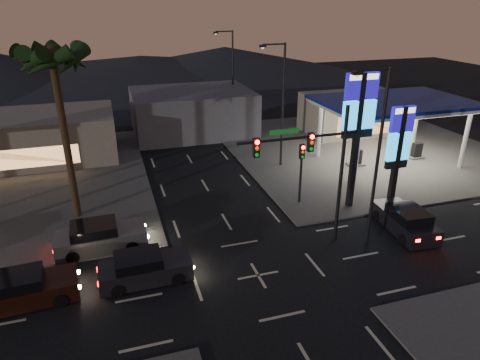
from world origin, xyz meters
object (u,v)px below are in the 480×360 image
object	(u,v)px
car_lane_b_front	(100,237)
pylon_sign_short	(399,143)
car_lane_a_mid	(24,290)
car_lane_a_front	(144,268)
pylon_sign_tall	(359,115)
suv_station	(405,220)
traffic_signal_mast	(314,159)
gas_station	(394,105)

from	to	relation	value
car_lane_b_front	pylon_sign_short	bearing A→B (deg)	-1.63
car_lane_a_mid	car_lane_b_front	world-z (taller)	car_lane_b_front
pylon_sign_short	car_lane_a_front	world-z (taller)	pylon_sign_short
pylon_sign_tall	pylon_sign_short	size ratio (longest dim) A/B	1.29
car_lane_a_mid	suv_station	distance (m)	21.04
pylon_sign_tall	traffic_signal_mast	distance (m)	6.02
pylon_sign_short	car_lane_a_front	distance (m)	17.33
suv_station	traffic_signal_mast	bearing A→B (deg)	176.60
pylon_sign_tall	car_lane_a_front	bearing A→B (deg)	-163.54
pylon_sign_short	suv_station	world-z (taller)	pylon_sign_short
suv_station	gas_station	bearing A→B (deg)	59.95
pylon_sign_tall	pylon_sign_short	bearing A→B (deg)	-21.80
pylon_sign_tall	suv_station	distance (m)	7.02
car_lane_a_mid	car_lane_b_front	size ratio (longest dim) A/B	0.95
car_lane_a_front	car_lane_a_mid	distance (m)	5.48
car_lane_a_front	pylon_sign_short	bearing A→B (deg)	10.79
gas_station	suv_station	size ratio (longest dim) A/B	2.49
pylon_sign_tall	traffic_signal_mast	xyz separation A→B (m)	(-4.74, -3.51, -1.17)
gas_station	car_lane_a_mid	size ratio (longest dim) A/B	2.52
car_lane_a_mid	traffic_signal_mast	bearing A→B (deg)	2.75
car_lane_b_front	car_lane_a_front	bearing A→B (deg)	-60.87
gas_station	pylon_sign_tall	bearing A→B (deg)	-139.09
pylon_sign_short	car_lane_b_front	size ratio (longest dim) A/B	1.37
pylon_sign_tall	car_lane_a_mid	world-z (taller)	pylon_sign_tall
car_lane_a_mid	pylon_sign_tall	bearing A→B (deg)	12.19
suv_station	car_lane_a_front	bearing A→B (deg)	-178.99
gas_station	pylon_sign_tall	world-z (taller)	pylon_sign_tall
gas_station	pylon_sign_tall	xyz separation A→B (m)	(-7.50, -6.50, 1.31)
car_lane_a_front	suv_station	size ratio (longest dim) A/B	0.96
pylon_sign_tall	car_lane_a_front	size ratio (longest dim) A/B	1.92
pylon_sign_tall	traffic_signal_mast	bearing A→B (deg)	-143.48
gas_station	car_lane_b_front	bearing A→B (deg)	-163.57
pylon_sign_short	suv_station	distance (m)	4.97
pylon_sign_tall	car_lane_b_front	xyz separation A→B (m)	(-16.13, -0.47, -5.63)
gas_station	car_lane_a_mid	world-z (taller)	gas_station
pylon_sign_tall	pylon_sign_short	xyz separation A→B (m)	(2.50, -1.00, -1.74)
car_lane_b_front	suv_station	bearing A→B (deg)	-10.97
car_lane_a_mid	suv_station	xyz separation A→B (m)	(21.04, 0.34, 0.02)
car_lane_b_front	suv_station	world-z (taller)	car_lane_b_front
gas_station	pylon_sign_short	distance (m)	9.02
car_lane_a_front	suv_station	bearing A→B (deg)	1.01
traffic_signal_mast	car_lane_a_mid	distance (m)	15.49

